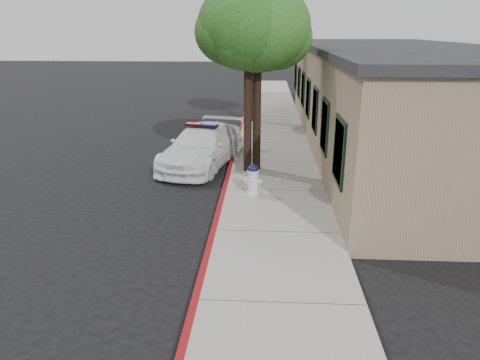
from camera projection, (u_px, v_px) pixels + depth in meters
name	position (u px, v px, depth m)	size (l,w,h in m)	color
ground	(211.00, 235.00, 11.14)	(120.00, 120.00, 0.00)	black
sidewalk	(274.00, 192.00, 13.86)	(3.20, 60.00, 0.15)	#9D9A8E
red_curb	(224.00, 191.00, 13.94)	(0.14, 60.00, 0.16)	maroon
clapboard_building	(396.00, 98.00, 18.59)	(7.30, 20.89, 4.24)	#8D765C
police_car	(202.00, 146.00, 16.58)	(3.19, 5.39, 1.58)	white
fire_hydrant	(253.00, 179.00, 13.37)	(0.54, 0.47, 0.93)	silver
street_tree_near	(258.00, 31.00, 14.38)	(3.54, 3.40, 6.22)	black
street_tree_mid	(249.00, 30.00, 14.23)	(3.55, 3.25, 6.21)	black
street_tree_far	(256.00, 37.00, 22.61)	(3.16, 3.07, 5.74)	black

